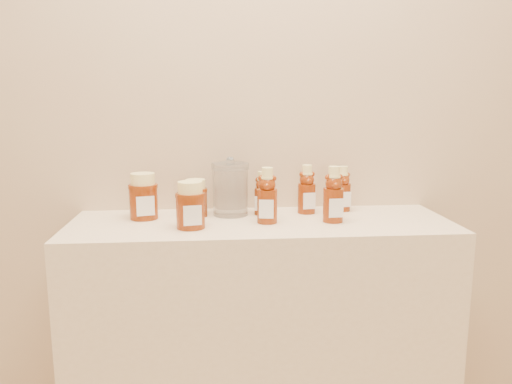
{
  "coord_description": "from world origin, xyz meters",
  "views": [
    {
      "loc": [
        -0.15,
        0.03,
        1.28
      ],
      "look_at": [
        -0.02,
        1.52,
        1.0
      ],
      "focal_mm": 35.0,
      "sensor_mm": 36.0,
      "label": 1
    }
  ],
  "objects_px": {
    "bear_bottle_front_left": "(267,192)",
    "honey_jar_left": "(143,196)",
    "display_table": "(261,353)",
    "glass_canister": "(230,187)",
    "bear_bottle_back_left": "(262,190)"
  },
  "relations": [
    {
      "from": "bear_bottle_front_left",
      "to": "honey_jar_left",
      "type": "height_order",
      "value": "bear_bottle_front_left"
    },
    {
      "from": "display_table",
      "to": "bear_bottle_front_left",
      "type": "relative_size",
      "value": 6.12
    },
    {
      "from": "honey_jar_left",
      "to": "glass_canister",
      "type": "distance_m",
      "value": 0.28
    },
    {
      "from": "honey_jar_left",
      "to": "display_table",
      "type": "bearing_deg",
      "value": -25.47
    },
    {
      "from": "bear_bottle_front_left",
      "to": "glass_canister",
      "type": "xyz_separation_m",
      "value": [
        -0.11,
        0.12,
        -0.0
      ]
    },
    {
      "from": "bear_bottle_back_left",
      "to": "display_table",
      "type": "bearing_deg",
      "value": -77.61
    },
    {
      "from": "honey_jar_left",
      "to": "glass_canister",
      "type": "relative_size",
      "value": 0.78
    },
    {
      "from": "bear_bottle_back_left",
      "to": "glass_canister",
      "type": "xyz_separation_m",
      "value": [
        -0.11,
        0.0,
        0.01
      ]
    },
    {
      "from": "display_table",
      "to": "bear_bottle_front_left",
      "type": "bearing_deg",
      "value": -45.74
    },
    {
      "from": "glass_canister",
      "to": "display_table",
      "type": "bearing_deg",
      "value": -46.8
    },
    {
      "from": "bear_bottle_back_left",
      "to": "bear_bottle_front_left",
      "type": "height_order",
      "value": "bear_bottle_front_left"
    },
    {
      "from": "bear_bottle_front_left",
      "to": "honey_jar_left",
      "type": "xyz_separation_m",
      "value": [
        -0.39,
        0.09,
        -0.02
      ]
    },
    {
      "from": "display_table",
      "to": "honey_jar_left",
      "type": "distance_m",
      "value": 0.65
    },
    {
      "from": "bear_bottle_front_left",
      "to": "bear_bottle_back_left",
      "type": "bearing_deg",
      "value": 103.24
    },
    {
      "from": "bear_bottle_front_left",
      "to": "display_table",
      "type": "bearing_deg",
      "value": 145.29
    }
  ]
}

